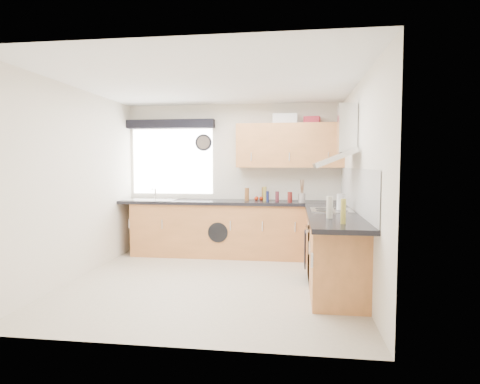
# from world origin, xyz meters

# --- Properties ---
(ground_plane) EXTENTS (3.60, 3.60, 0.00)m
(ground_plane) POSITION_xyz_m (0.00, 0.00, 0.00)
(ground_plane) COLOR beige
(ceiling) EXTENTS (3.60, 3.60, 0.02)m
(ceiling) POSITION_xyz_m (0.00, 0.00, 2.50)
(ceiling) COLOR white
(ceiling) RESTS_ON wall_back
(wall_back) EXTENTS (3.60, 0.02, 2.50)m
(wall_back) POSITION_xyz_m (0.00, 1.80, 1.25)
(wall_back) COLOR silver
(wall_back) RESTS_ON ground_plane
(wall_front) EXTENTS (3.60, 0.02, 2.50)m
(wall_front) POSITION_xyz_m (0.00, -1.80, 1.25)
(wall_front) COLOR silver
(wall_front) RESTS_ON ground_plane
(wall_left) EXTENTS (0.02, 3.60, 2.50)m
(wall_left) POSITION_xyz_m (-1.80, 0.00, 1.25)
(wall_left) COLOR silver
(wall_left) RESTS_ON ground_plane
(wall_right) EXTENTS (0.02, 3.60, 2.50)m
(wall_right) POSITION_xyz_m (1.80, 0.00, 1.25)
(wall_right) COLOR silver
(wall_right) RESTS_ON ground_plane
(window) EXTENTS (1.40, 0.02, 1.10)m
(window) POSITION_xyz_m (-1.05, 1.79, 1.55)
(window) COLOR white
(window) RESTS_ON wall_back
(window_blind) EXTENTS (1.50, 0.18, 0.14)m
(window_blind) POSITION_xyz_m (-1.05, 1.70, 2.18)
(window_blind) COLOR black
(window_blind) RESTS_ON wall_back
(splashback) EXTENTS (0.01, 3.00, 0.54)m
(splashback) POSITION_xyz_m (1.79, 0.30, 1.18)
(splashback) COLOR white
(splashback) RESTS_ON wall_right
(base_cab_back) EXTENTS (3.00, 0.58, 0.86)m
(base_cab_back) POSITION_xyz_m (-0.10, 1.51, 0.43)
(base_cab_back) COLOR #AD6B38
(base_cab_back) RESTS_ON ground_plane
(base_cab_corner) EXTENTS (0.60, 0.60, 0.86)m
(base_cab_corner) POSITION_xyz_m (1.50, 1.50, 0.43)
(base_cab_corner) COLOR #AD6B38
(base_cab_corner) RESTS_ON ground_plane
(base_cab_right) EXTENTS (0.58, 2.10, 0.86)m
(base_cab_right) POSITION_xyz_m (1.51, 0.15, 0.43)
(base_cab_right) COLOR #AD6B38
(base_cab_right) RESTS_ON ground_plane
(worktop_back) EXTENTS (3.60, 0.62, 0.05)m
(worktop_back) POSITION_xyz_m (0.00, 1.50, 0.89)
(worktop_back) COLOR black
(worktop_back) RESTS_ON base_cab_back
(worktop_right) EXTENTS (0.62, 2.42, 0.05)m
(worktop_right) POSITION_xyz_m (1.50, 0.00, 0.89)
(worktop_right) COLOR black
(worktop_right) RESTS_ON base_cab_right
(sink) EXTENTS (0.84, 0.46, 0.10)m
(sink) POSITION_xyz_m (-1.33, 1.50, 0.95)
(sink) COLOR silver
(sink) RESTS_ON worktop_back
(oven) EXTENTS (0.56, 0.58, 0.85)m
(oven) POSITION_xyz_m (1.50, 0.30, 0.42)
(oven) COLOR black
(oven) RESTS_ON ground_plane
(hob_plate) EXTENTS (0.52, 0.52, 0.01)m
(hob_plate) POSITION_xyz_m (1.50, 0.30, 0.92)
(hob_plate) COLOR silver
(hob_plate) RESTS_ON worktop_right
(extractor_hood) EXTENTS (0.52, 0.78, 0.66)m
(extractor_hood) POSITION_xyz_m (1.60, 0.30, 1.77)
(extractor_hood) COLOR silver
(extractor_hood) RESTS_ON wall_right
(upper_cabinets) EXTENTS (1.70, 0.35, 0.70)m
(upper_cabinets) POSITION_xyz_m (0.95, 1.62, 1.80)
(upper_cabinets) COLOR #AD6B38
(upper_cabinets) RESTS_ON wall_back
(washing_machine) EXTENTS (0.62, 0.60, 0.87)m
(washing_machine) POSITION_xyz_m (-0.15, 1.52, 0.43)
(washing_machine) COLOR white
(washing_machine) RESTS_ON ground_plane
(wall_clock) EXTENTS (0.28, 0.04, 0.28)m
(wall_clock) POSITION_xyz_m (-0.50, 1.76, 1.87)
(wall_clock) COLOR black
(wall_clock) RESTS_ON wall_back
(casserole) EXTENTS (0.41, 0.31, 0.16)m
(casserole) POSITION_xyz_m (0.86, 1.72, 2.23)
(casserole) COLOR white
(casserole) RESTS_ON upper_cabinets
(storage_box) EXTENTS (0.28, 0.24, 0.12)m
(storage_box) POSITION_xyz_m (1.30, 1.72, 2.21)
(storage_box) COLOR #A52636
(storage_box) RESTS_ON upper_cabinets
(utensil_pot) EXTENTS (0.12, 0.12, 0.15)m
(utensil_pot) POSITION_xyz_m (1.15, 1.35, 0.98)
(utensil_pot) COLOR gray
(utensil_pot) RESTS_ON worktop_back
(kitchen_roll) EXTENTS (0.12, 0.12, 0.21)m
(kitchen_roll) POSITION_xyz_m (1.62, 0.34, 1.02)
(kitchen_roll) COLOR white
(kitchen_roll) RESTS_ON worktop_right
(tomato_cluster) EXTENTS (0.15, 0.15, 0.06)m
(tomato_cluster) POSITION_xyz_m (0.44, 1.65, 0.94)
(tomato_cluster) COLOR #A5220A
(tomato_cluster) RESTS_ON worktop_back
(jar_0) EXTENTS (0.05, 0.05, 0.24)m
(jar_0) POSITION_xyz_m (0.57, 1.48, 1.03)
(jar_0) COLOR olive
(jar_0) RESTS_ON worktop_back
(jar_1) EXTENTS (0.05, 0.05, 0.12)m
(jar_1) POSITION_xyz_m (1.12, 1.57, 0.97)
(jar_1) COLOR #33241C
(jar_1) RESTS_ON worktop_back
(jar_2) EXTENTS (0.06, 0.06, 0.16)m
(jar_2) POSITION_xyz_m (0.76, 1.49, 0.99)
(jar_2) COLOR #581F27
(jar_2) RESTS_ON worktop_back
(jar_3) EXTENTS (0.06, 0.06, 0.22)m
(jar_3) POSITION_xyz_m (0.53, 1.69, 1.02)
(jar_3) COLOR brown
(jar_3) RESTS_ON worktop_back
(jar_4) EXTENTS (0.07, 0.07, 0.16)m
(jar_4) POSITION_xyz_m (0.96, 1.36, 0.99)
(jar_4) COLOR maroon
(jar_4) RESTS_ON worktop_back
(jar_5) EXTENTS (0.06, 0.06, 0.16)m
(jar_5) POSITION_xyz_m (0.60, 1.50, 0.99)
(jar_5) COLOR navy
(jar_5) RESTS_ON worktop_back
(jar_6) EXTENTS (0.07, 0.07, 0.21)m
(jar_6) POSITION_xyz_m (0.26, 1.58, 1.01)
(jar_6) COLOR brown
(jar_6) RESTS_ON worktop_back
(bottle_0) EXTENTS (0.07, 0.07, 0.24)m
(bottle_0) POSITION_xyz_m (1.42, -0.42, 1.03)
(bottle_0) COLOR beige
(bottle_0) RESTS_ON worktop_right
(bottle_1) EXTENTS (0.05, 0.05, 0.25)m
(bottle_1) POSITION_xyz_m (1.52, -0.83, 1.03)
(bottle_1) COLOR #A79A39
(bottle_1) RESTS_ON worktop_right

